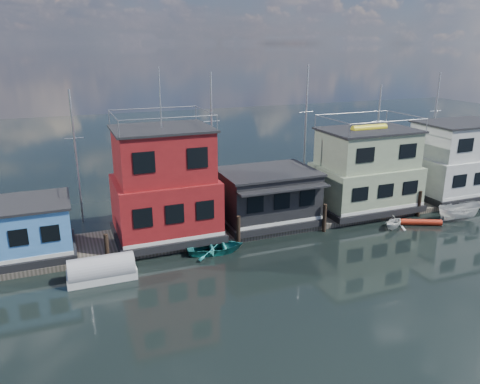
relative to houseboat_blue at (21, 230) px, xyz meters
name	(u,v)px	position (x,y,z in m)	size (l,w,h in m)	color
ground	(363,297)	(18.00, -12.00, -2.21)	(160.00, 160.00, 0.00)	black
dock	(273,222)	(18.00, 0.00, -2.01)	(48.00, 5.00, 0.40)	#595147
houseboat_blue	(21,230)	(0.00, 0.00, 0.00)	(6.40, 4.90, 3.66)	black
houseboat_red	(165,186)	(9.50, 0.00, 1.90)	(7.40, 5.90, 11.86)	black
houseboat_dark	(267,196)	(17.50, -0.02, 0.21)	(7.40, 6.10, 4.06)	black
houseboat_green	(366,171)	(26.50, 0.00, 1.34)	(8.40, 5.90, 7.03)	black
houseboat_white	(458,161)	(36.50, 0.00, 1.33)	(8.40, 5.90, 6.66)	black
pilings	(285,224)	(17.67, -2.80, -1.11)	(42.28, 0.28, 2.20)	#2D2116
background_masts	(293,138)	(22.76, 6.00, 3.35)	(36.40, 0.16, 12.00)	silver
dinghy_white	(394,222)	(26.32, -4.27, -1.64)	(1.87, 2.16, 1.14)	silver
dinghy_teal	(215,247)	(12.08, -3.35, -1.80)	(2.81, 3.93, 0.81)	teal
tarp_runabout	(102,270)	(4.46, -4.54, -1.59)	(4.06, 1.67, 1.64)	silver
motorboat	(460,212)	(32.47, -4.70, -1.47)	(1.43, 3.79, 1.46)	white
red_kayak	(421,222)	(28.81, -4.44, -1.97)	(0.48, 0.48, 3.24)	red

